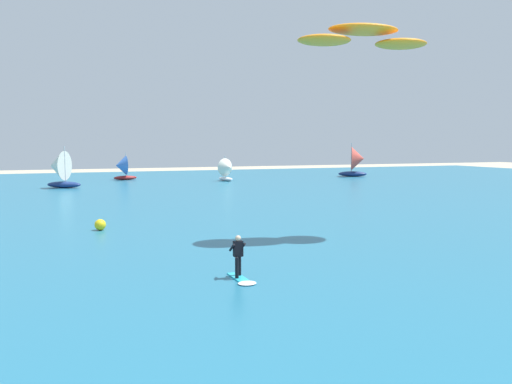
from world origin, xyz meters
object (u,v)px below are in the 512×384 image
kitesurfer (240,264)px  sailboat_mid_left (59,169)px  kite (363,37)px  sailboat_heeled_over (122,168)px  sailboat_far_left (357,161)px  marker_buoy (100,225)px  sailboat_leading (227,169)px

kitesurfer → sailboat_mid_left: bearing=98.7°
kite → sailboat_heeled_over: (-7.56, 50.45, -9.02)m
sailboat_mid_left → sailboat_far_left: bearing=6.9°
sailboat_mid_left → sailboat_far_left: 44.20m
kite → marker_buoy: 18.51m
sailboat_mid_left → sailboat_heeled_over: bearing=52.3°
sailboat_leading → sailboat_far_left: (22.10, 2.01, 0.80)m
sailboat_mid_left → kite: bearing=-68.3°
kite → sailboat_leading: 44.39m
kitesurfer → sailboat_far_left: size_ratio=0.37×
kite → sailboat_far_left: bearing=58.1°
sailboat_mid_left → sailboat_far_left: sailboat_far_left is taller
sailboat_heeled_over → marker_buoy: (-5.64, -42.79, -1.46)m
sailboat_heeled_over → marker_buoy: 43.18m
sailboat_heeled_over → sailboat_mid_left: 13.54m
kitesurfer → sailboat_leading: sailboat_leading is taller
kitesurfer → sailboat_leading: 50.87m
sailboat_heeled_over → sailboat_far_left: bearing=-8.7°
kitesurfer → sailboat_far_left: (36.95, 50.66, 1.82)m
sailboat_heeled_over → sailboat_leading: size_ratio=1.11×
sailboat_mid_left → sailboat_leading: size_ratio=1.38×
kite → marker_buoy: kite is taller
marker_buoy → sailboat_heeled_over: bearing=82.5°
kitesurfer → sailboat_mid_left: (-6.94, 45.37, 1.64)m
sailboat_far_left → kitesurfer: bearing=-126.1°
kitesurfer → sailboat_far_left: sailboat_far_left is taller
kitesurfer → sailboat_mid_left: size_ratio=0.40×
marker_buoy → kite: bearing=-30.1°
kitesurfer → sailboat_heeled_over: (1.33, 56.08, 1.19)m
sailboat_heeled_over → marker_buoy: size_ratio=5.81×
kite → sailboat_heeled_over: size_ratio=1.91×
sailboat_heeled_over → sailboat_far_left: 36.03m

